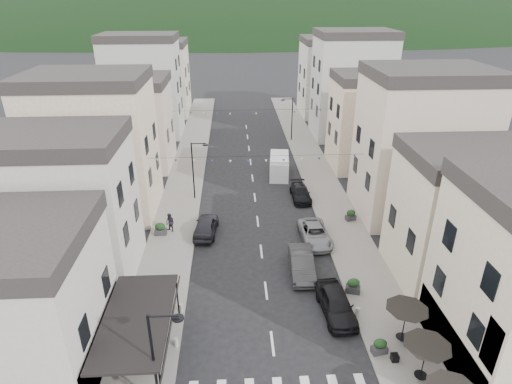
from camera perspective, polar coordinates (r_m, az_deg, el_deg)
sidewalk_left at (r=49.40m, az=-9.26°, el=2.18°), size 4.00×76.00×0.12m
sidewalk_right at (r=50.02m, az=8.09°, el=2.56°), size 4.00×76.00×0.12m
hill_backdrop at (r=313.81m, az=-3.01°, el=21.78°), size 640.00×360.00×70.00m
boutique_awning at (r=24.84m, az=-15.05°, el=-16.08°), size 3.77×7.50×3.28m
buildings_row_left at (r=54.07m, az=-16.66°, el=10.28°), size 10.20×54.16×14.00m
buildings_row_right at (r=54.04m, az=15.03°, el=10.69°), size 10.20×54.16×14.50m
cafe_terrace at (r=25.20m, az=21.79°, el=-18.87°), size 2.50×8.10×2.53m
streetlamp_left_near at (r=22.04m, az=-12.87°, el=-20.17°), size 1.70×0.56×6.00m
streetlamp_left_far at (r=42.33m, az=-8.08°, el=3.59°), size 1.70×0.56×6.00m
streetlamp_right_far at (r=59.79m, az=4.57°, el=10.22°), size 1.70×0.56×6.00m
bollards at (r=26.59m, az=2.32°, el=-19.63°), size 11.66×10.26×0.60m
bunting_near at (r=37.78m, az=0.15°, el=4.32°), size 19.00×0.28×0.62m
bunting_far at (r=53.01m, az=-0.87°, el=10.52°), size 19.00×0.28×0.62m
parked_car_a at (r=29.09m, az=10.67°, el=-14.43°), size 2.24×4.84×1.61m
parked_car_b at (r=32.39m, az=6.10°, el=-9.47°), size 1.85×4.86×1.58m
parked_car_c at (r=36.37m, az=7.85°, el=-5.54°), size 2.51×5.06×1.38m
parked_car_d at (r=43.41m, az=5.95°, el=-0.13°), size 1.87×4.45×1.28m
parked_car_e at (r=37.25m, az=-6.70°, el=-4.50°), size 2.26×4.71×1.55m
delivery_van at (r=48.65m, az=3.12°, el=3.61°), size 2.62×5.41×2.50m
pedestrian_a at (r=29.22m, az=-15.23°, el=-14.24°), size 0.69×0.50×1.78m
pedestrian_b at (r=37.83m, az=-11.38°, el=-4.02°), size 1.05×0.99×1.70m
planter_la at (r=29.18m, az=-12.45°, el=-14.72°), size 1.15×0.74×1.21m
planter_lb at (r=37.67m, az=-12.63°, el=-4.83°), size 1.01×0.56×1.12m
planter_ra at (r=27.15m, az=16.18°, el=-19.16°), size 0.97×0.64×1.00m
planter_rb at (r=31.03m, az=12.82°, el=-12.09°), size 1.11×0.81×1.12m
planter_rc at (r=39.97m, az=12.54°, el=-3.02°), size 1.03×0.72×1.04m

